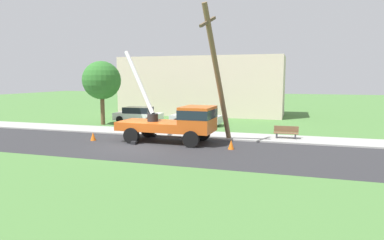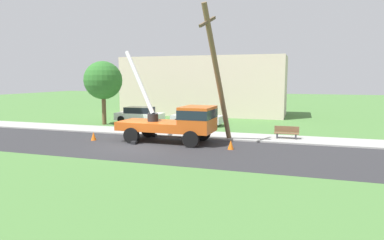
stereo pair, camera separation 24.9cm
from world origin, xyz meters
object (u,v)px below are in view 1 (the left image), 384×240
Objects in this scene: leaning_utility_pole at (217,75)px; traffic_cone_behind at (93,136)px; utility_truck at (178,121)px; traffic_cone_ahead at (231,145)px; parked_sedan_white at (138,115)px; park_bench at (286,133)px; roadside_tree_near at (102,81)px; parked_sedan_silver at (196,117)px.

traffic_cone_behind is (-8.05, -1.37, -4.02)m from leaning_utility_pole.
leaning_utility_pole reaches higher than traffic_cone_behind.
utility_truck reaches higher than traffic_cone_ahead.
parked_sedan_white is 2.79× the size of park_bench.
park_bench is at bearing -21.00° from parked_sedan_white.
parked_sedan_white is 4.54m from roadside_tree_near.
leaning_utility_pole is at bearing -146.66° from park_bench.
traffic_cone_ahead is at bearing -0.40° from traffic_cone_behind.
traffic_cone_ahead is at bearing -125.33° from park_bench.
parked_sedan_silver is (-4.78, 9.05, 0.43)m from traffic_cone_ahead.
utility_truck is 1.51× the size of parked_sedan_silver.
park_bench is 16.33m from roadside_tree_near.
park_bench is at bearing 25.32° from utility_truck.
parked_sedan_white is (-6.85, 8.24, -0.70)m from utility_truck.
leaning_utility_pole is (2.42, 0.38, 2.89)m from utility_truck.
utility_truck is 4.22× the size of park_bench.
parked_sedan_white is at bearing 138.36° from traffic_cone_ahead.
parked_sedan_white and parked_sedan_silver have the same top height.
leaning_utility_pole is 1.89× the size of parked_sedan_white.
leaning_utility_pole is 9.10m from traffic_cone_behind.
parked_sedan_silver is at bearing 115.33° from leaning_utility_pole.
parked_sedan_silver is 0.80× the size of roadside_tree_near.
traffic_cone_ahead is at bearing -28.72° from roadside_tree_near.
traffic_cone_ahead is 0.35× the size of park_bench.
utility_truck is at bearing -32.95° from roadside_tree_near.
parked_sedan_silver is at bearing 14.41° from roadside_tree_near.
parked_sedan_silver is (5.67, -0.24, 0.00)m from parked_sedan_white.
roadside_tree_near is at bearing -165.59° from parked_sedan_silver.
parked_sedan_silver is at bearing 98.42° from utility_truck.
traffic_cone_behind is at bearing -62.91° from roadside_tree_near.
traffic_cone_behind is 0.13× the size of parked_sedan_white.
traffic_cone_ahead is 9.23m from traffic_cone_behind.
traffic_cone_ahead is 0.13× the size of parked_sedan_silver.
utility_truck is at bearing -154.68° from park_bench.
leaning_utility_pole reaches higher than parked_sedan_silver.
park_bench is at bearing 33.34° from leaning_utility_pole.
park_bench is 0.29× the size of roadside_tree_near.
traffic_cone_behind is at bearing -170.31° from leaning_utility_pole.
park_bench reaches higher than traffic_cone_behind.
park_bench is at bearing -32.39° from parked_sedan_silver.
park_bench is (12.17, 4.09, 0.18)m from traffic_cone_behind.
traffic_cone_ahead is at bearing -41.64° from parked_sedan_white.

